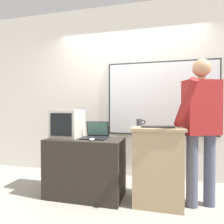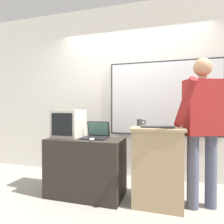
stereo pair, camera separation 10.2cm
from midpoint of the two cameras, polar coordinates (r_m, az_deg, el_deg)
name	(u,v)px [view 2 (the right image)]	position (r m, az deg, el deg)	size (l,w,h in m)	color
ground_plane	(110,214)	(2.46, 0.72, -27.06)	(30.00, 30.00, 0.00)	gray
back_wall	(134,91)	(3.48, 7.01, 6.09)	(6.40, 0.17, 2.94)	silver
lectern_podium	(158,166)	(2.53, 14.17, -14.78)	(0.62, 0.43, 0.93)	tan
side_desk	(86,167)	(2.77, -6.33, -15.28)	(0.99, 0.52, 0.76)	#28231E
person_presenter	(202,122)	(2.55, 25.48, -2.50)	(0.58, 0.66, 1.74)	#474C60
laptop	(96,134)	(2.69, -3.39, -6.25)	(0.32, 0.30, 0.22)	black
wireless_keyboard	(158,127)	(2.39, 14.14, -4.18)	(0.38, 0.13, 0.02)	#2D2D30
computer_mouse_by_laptop	(92,139)	(2.48, -4.61, -7.78)	(0.06, 0.10, 0.03)	#BCBCC1
crt_monitor	(69,123)	(2.83, -11.23, -3.20)	(0.37, 0.38, 0.38)	#BCB7A8
coffee_mug	(140,122)	(2.61, 9.13, -2.96)	(0.12, 0.07, 0.09)	#333338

